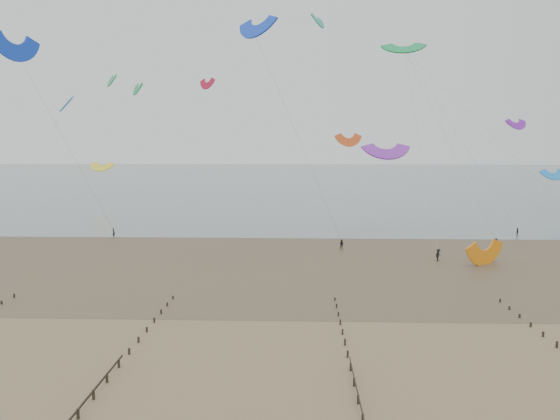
% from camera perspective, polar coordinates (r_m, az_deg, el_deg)
% --- Properties ---
extents(ground, '(500.00, 500.00, 0.00)m').
position_cam_1_polar(ground, '(49.71, 1.96, -13.41)').
color(ground, brown).
rests_on(ground, ground).
extents(sea_and_shore, '(500.00, 665.00, 0.03)m').
position_cam_1_polar(sea_and_shore, '(82.88, -0.87, -4.92)').
color(sea_and_shore, '#475654').
rests_on(sea_and_shore, ground).
extents(kitesurfer_lead, '(0.72, 0.71, 1.67)m').
position_cam_1_polar(kitesurfer_lead, '(103.59, -16.98, -2.30)').
color(kitesurfer_lead, black).
rests_on(kitesurfer_lead, ground).
extents(kitesurfers, '(59.52, 23.23, 1.85)m').
position_cam_1_polar(kitesurfers, '(100.56, 24.38, -2.90)').
color(kitesurfers, black).
rests_on(kitesurfers, ground).
extents(grounded_kite, '(8.63, 8.30, 3.74)m').
position_cam_1_polar(grounded_kite, '(83.16, 20.62, -5.36)').
color(grounded_kite, orange).
rests_on(grounded_kite, ground).
extents(kites_airborne, '(248.86, 110.10, 40.94)m').
position_cam_1_polar(kites_airborne, '(137.85, -4.38, 9.41)').
color(kites_airborne, '#F74080').
rests_on(kites_airborne, ground).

